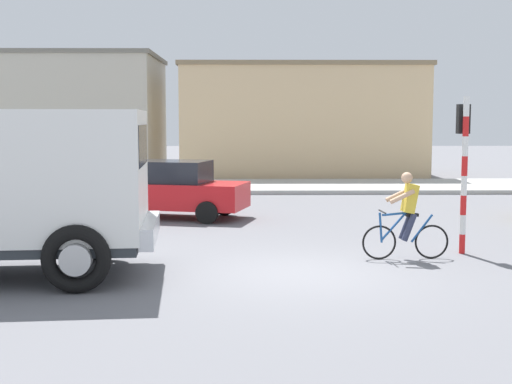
{
  "coord_description": "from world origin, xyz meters",
  "views": [
    {
      "loc": [
        -0.87,
        -12.12,
        2.74
      ],
      "look_at": [
        -0.7,
        2.5,
        1.2
      ],
      "focal_mm": 48.42,
      "sensor_mm": 36.0,
      "label": 1
    }
  ],
  "objects_px": {
    "traffic_light_pole": "(464,153)",
    "car_red_near": "(172,189)",
    "cyclist": "(407,216)",
    "pedestrian_near_kerb": "(116,175)"
  },
  "relations": [
    {
      "from": "cyclist",
      "to": "pedestrian_near_kerb",
      "type": "xyz_separation_m",
      "value": [
        -7.61,
        10.16,
        -0.02
      ]
    },
    {
      "from": "traffic_light_pole",
      "to": "car_red_near",
      "type": "relative_size",
      "value": 0.75
    },
    {
      "from": "cyclist",
      "to": "car_red_near",
      "type": "relative_size",
      "value": 0.4
    },
    {
      "from": "car_red_near",
      "to": "pedestrian_near_kerb",
      "type": "height_order",
      "value": "pedestrian_near_kerb"
    },
    {
      "from": "cyclist",
      "to": "car_red_near",
      "type": "distance_m",
      "value": 7.81
    },
    {
      "from": "cyclist",
      "to": "traffic_light_pole",
      "type": "bearing_deg",
      "value": 26.81
    },
    {
      "from": "traffic_light_pole",
      "to": "pedestrian_near_kerb",
      "type": "distance_m",
      "value": 13.08
    },
    {
      "from": "cyclist",
      "to": "pedestrian_near_kerb",
      "type": "bearing_deg",
      "value": 126.83
    },
    {
      "from": "cyclist",
      "to": "car_red_near",
      "type": "height_order",
      "value": "cyclist"
    },
    {
      "from": "cyclist",
      "to": "pedestrian_near_kerb",
      "type": "height_order",
      "value": "cyclist"
    }
  ]
}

